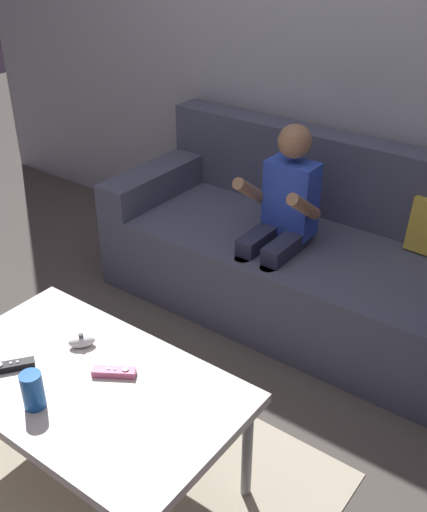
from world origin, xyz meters
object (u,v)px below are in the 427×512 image
at_px(nunchuk_white, 82,341).
at_px(game_remote_black_far_corner, 12,366).
at_px(person_seated_on_couch, 280,218).
at_px(game_remote_pink_near_edge, 114,372).
at_px(couch, 305,255).
at_px(soda_can, 33,390).
at_px(coffee_table, 87,389).

bearing_deg(nunchuk_white, game_remote_black_far_corner, -113.81).
xyz_separation_m(person_seated_on_couch, game_remote_pink_near_edge, (0.06, -1.12, -0.08)).
xyz_separation_m(couch, game_remote_pink_near_edge, (0.01, -1.30, 0.17)).
distance_m(couch, game_remote_black_far_corner, 1.51).
relative_size(nunchuk_white, soda_can, 0.79).
distance_m(couch, soda_can, 1.55).
bearing_deg(nunchuk_white, soda_can, -70.70).
relative_size(person_seated_on_couch, coffee_table, 0.93).
height_order(nunchuk_white, game_remote_black_far_corner, nunchuk_white).
xyz_separation_m(coffee_table, soda_can, (-0.04, -0.17, 0.10)).
bearing_deg(couch, coffee_table, -91.99).
relative_size(coffee_table, game_remote_pink_near_edge, 7.44).
xyz_separation_m(nunchuk_white, soda_can, (0.10, -0.28, 0.04)).
xyz_separation_m(coffee_table, game_remote_pink_near_edge, (0.06, 0.07, 0.05)).
distance_m(person_seated_on_couch, soda_can, 1.36).
distance_m(person_seated_on_couch, nunchuk_white, 1.09).
bearing_deg(nunchuk_white, coffee_table, -39.64).
height_order(coffee_table, nunchuk_white, nunchuk_white).
distance_m(game_remote_pink_near_edge, soda_can, 0.26).
height_order(coffee_table, game_remote_pink_near_edge, game_remote_pink_near_edge).
xyz_separation_m(coffee_table, game_remote_black_far_corner, (-0.23, -0.10, 0.05)).
height_order(couch, coffee_table, couch).
bearing_deg(person_seated_on_couch, coffee_table, -89.98).
xyz_separation_m(couch, person_seated_on_couch, (-0.05, -0.18, 0.26)).
bearing_deg(couch, soda_can, -93.16).
distance_m(coffee_table, game_remote_pink_near_edge, 0.10).
distance_m(game_remote_pink_near_edge, game_remote_black_far_corner, 0.34).
relative_size(couch, coffee_table, 1.84).
relative_size(game_remote_black_far_corner, soda_can, 1.10).
relative_size(person_seated_on_couch, game_remote_pink_near_edge, 6.92).
xyz_separation_m(game_remote_pink_near_edge, game_remote_black_far_corner, (-0.29, -0.18, 0.00)).
bearing_deg(soda_can, coffee_table, 77.57).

